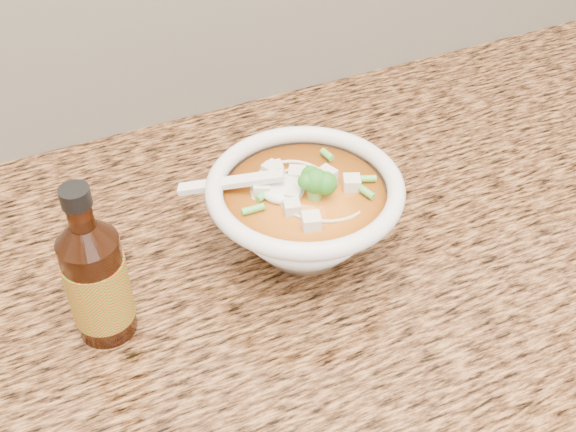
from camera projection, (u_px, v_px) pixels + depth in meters
name	position (u px, v px, depth m)	size (l,w,h in m)	color
counter_slab	(233.00, 281.00, 0.81)	(4.00, 0.68, 0.04)	#9A6538
soup_bowl	(304.00, 214.00, 0.79)	(0.23, 0.21, 0.12)	white
hot_sauce_bottle	(97.00, 281.00, 0.69)	(0.08, 0.08, 0.18)	#371507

